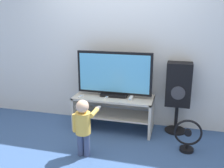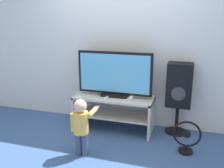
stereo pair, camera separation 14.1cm
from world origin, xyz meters
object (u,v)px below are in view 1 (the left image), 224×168
Objects in this scene: game_console at (131,98)px; child at (83,123)px; remote_primary at (81,96)px; speaker_tower at (178,86)px; television at (114,75)px; remote_secondary at (107,97)px; floor_fan at (188,137)px.

child is (-0.45, -0.80, -0.11)m from game_console.
remote_primary is 0.76m from child.
remote_primary is at bearing -167.36° from speaker_tower.
television is 8.63× the size of remote_secondary.
child reaches higher than remote_primary.
floor_fan is (0.15, -0.56, -0.51)m from speaker_tower.
child is 1.52m from speaker_tower.
speaker_tower is 2.42× the size of floor_fan.
speaker_tower reaches higher than game_console.
floor_fan is (1.57, -0.25, -0.34)m from remote_primary.
speaker_tower is 0.78m from floor_fan.
child is at bearing -65.95° from remote_primary.
remote_primary is at bearing -158.50° from television.
speaker_tower is (1.02, 0.26, 0.18)m from remote_secondary.
remote_secondary is 0.12× the size of speaker_tower.
television is 8.49× the size of remote_primary.
child is (0.30, -0.68, -0.10)m from remote_primary.
child is 0.69× the size of speaker_tower.
child is at bearing -100.83° from television.
speaker_tower reaches higher than remote_secondary.
remote_primary reaches higher than floor_fan.
floor_fan is at bearing -74.62° from speaker_tower.
floor_fan is at bearing -21.54° from television.
remote_secondary is at bearing 165.50° from floor_fan.
television is 1.35m from floor_fan.
remote_primary is at bearing 114.05° from child.
television is 2.58× the size of floor_fan.
speaker_tower is at bearing 42.10° from child.
remote_primary is at bearing -171.47° from remote_secondary.
television reaches higher than remote_secondary.
remote_primary is 1.46m from speaker_tower.
game_console is at bearing 9.01° from remote_primary.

